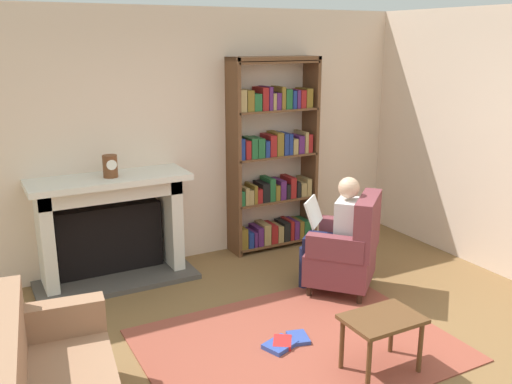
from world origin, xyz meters
The scene contains 11 objects.
ground centered at (0.00, 0.00, 0.00)m, with size 14.00×14.00×0.00m, color brown.
back_wall centered at (0.00, 2.55, 1.35)m, with size 5.60×0.10×2.70m, color beige.
side_wall_right centered at (2.65, 1.25, 1.35)m, with size 0.10×5.20×2.70m, color beige.
area_rug centered at (0.00, 0.30, 0.01)m, with size 2.40×1.80×0.01m, color brown.
fireplace centered at (-0.96, 2.30, 0.58)m, with size 1.57×0.64×1.09m.
mantel_clock centered at (-0.95, 2.20, 1.20)m, with size 0.14×0.14×0.22m.
bookshelf centered at (0.92, 2.33, 1.06)m, with size 1.04×0.32×2.19m.
armchair_reading centered at (0.96, 0.95, 0.42)m, with size 0.89×0.89×0.97m.
seated_reader centered at (0.89, 1.03, 0.62)m, with size 0.58×0.59×1.14m.
side_table centered at (0.35, -0.28, 0.37)m, with size 0.56×0.39×0.44m.
scattered_books centered at (-0.09, 0.35, 0.03)m, with size 0.44×0.28×0.04m.
Camera 1 is at (-2.18, -3.05, 2.39)m, focal length 39.10 mm.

